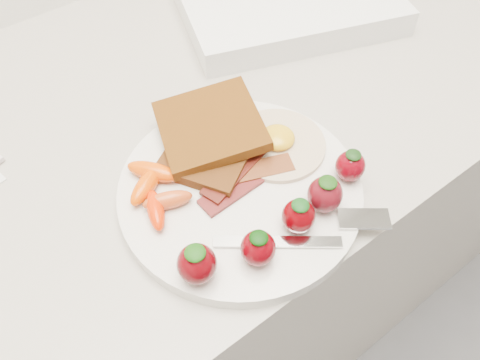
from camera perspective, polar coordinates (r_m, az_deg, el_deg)
counter at (r=0.99m, az=-6.05°, el=-10.49°), size 2.00×0.60×0.90m
plate at (r=0.52m, az=-0.00°, el=-1.26°), size 0.27×0.27×0.02m
toast_lower at (r=0.53m, az=-3.93°, el=3.13°), size 0.13×0.13×0.01m
toast_upper at (r=0.55m, az=-3.69°, el=6.64°), size 0.15×0.15×0.03m
fried_egg at (r=0.55m, az=4.60°, el=4.59°), size 0.15×0.15×0.02m
bacon_strips at (r=0.52m, az=0.27°, el=0.61°), size 0.12×0.07×0.01m
baby_carrots at (r=0.51m, az=-10.32°, el=-1.14°), size 0.07×0.10×0.02m
strawberries at (r=0.47m, az=5.26°, el=-4.72°), size 0.24×0.06×0.05m
fork at (r=0.49m, az=9.43°, el=-6.16°), size 0.17×0.10×0.00m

